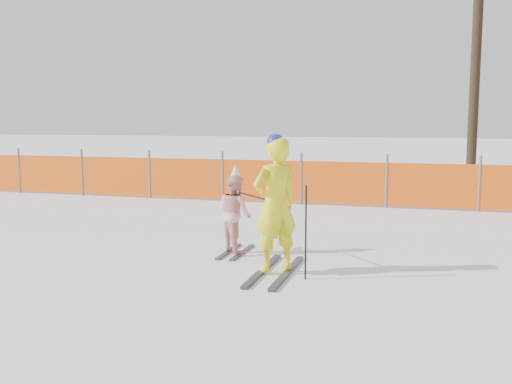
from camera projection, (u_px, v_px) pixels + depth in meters
The scene contains 6 objects.
ground at pixel (246, 269), 7.77m from camera, with size 120.00×120.00×0.00m, color white.
adult at pixel (275, 205), 7.46m from camera, with size 0.75×1.70×1.85m.
child at pixel (235, 213), 8.64m from camera, with size 0.72×1.06×1.36m.
ski_poles at pixel (280, 215), 7.58m from camera, with size 1.25×1.08×1.21m.
safety_fence at pixel (209, 179), 14.31m from camera, with size 15.43×0.06×1.25m.
tree_trunks at pixel (506, 90), 16.89m from camera, with size 2.62×1.46×6.11m.
Camera 1 is at (2.24, -7.24, 2.02)m, focal length 40.00 mm.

